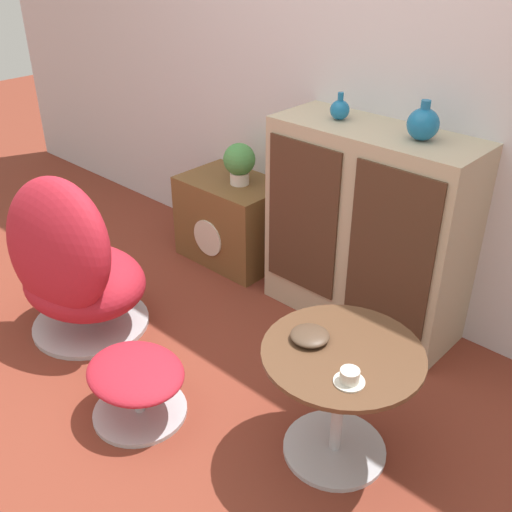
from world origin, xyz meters
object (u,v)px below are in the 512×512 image
at_px(tv_console, 232,220).
at_px(coffee_table, 340,390).
at_px(teacup, 349,378).
at_px(vase_leftmost, 340,109).
at_px(sideboard, 366,230).
at_px(potted_plant, 239,162).
at_px(egg_chair, 72,266).
at_px(vase_inner_left, 423,124).
at_px(bowl, 310,336).
at_px(ottoman, 136,380).

xyz_separation_m(tv_console, coffee_table, (1.37, -0.82, 0.06)).
bearing_deg(teacup, vase_leftmost, 129.13).
bearing_deg(sideboard, tv_console, -179.39).
bearing_deg(potted_plant, egg_chair, -95.25).
xyz_separation_m(vase_leftmost, vase_inner_left, (0.43, 0.00, 0.02)).
xyz_separation_m(sideboard, egg_chair, (-0.95, -1.06, -0.13)).
xyz_separation_m(tv_console, egg_chair, (-0.03, -1.05, 0.13)).
distance_m(egg_chair, teacup, 1.53).
relative_size(tv_console, teacup, 5.71).
bearing_deg(vase_inner_left, coffee_table, -73.90).
xyz_separation_m(vase_leftmost, bowl, (0.54, -0.86, -0.54)).
distance_m(coffee_table, vase_inner_left, 1.16).
relative_size(coffee_table, vase_inner_left, 3.47).
bearing_deg(vase_inner_left, teacup, -69.84).
height_order(vase_inner_left, bowl, vase_inner_left).
xyz_separation_m(egg_chair, bowl, (1.28, 0.21, 0.14)).
bearing_deg(tv_console, vase_inner_left, 0.69).
xyz_separation_m(sideboard, bowl, (0.33, -0.86, 0.01)).
relative_size(sideboard, tv_console, 1.66).
bearing_deg(tv_console, vase_leftmost, 1.10).
bearing_deg(tv_console, coffee_table, -30.85).
distance_m(ottoman, vase_inner_left, 1.60).
distance_m(teacup, bowl, 0.25).
relative_size(ottoman, coffee_table, 0.74).
xyz_separation_m(coffee_table, teacup, (0.11, -0.12, 0.20)).
distance_m(sideboard, vase_leftmost, 0.59).
height_order(tv_console, ottoman, tv_console).
height_order(egg_chair, coffee_table, egg_chair).
distance_m(sideboard, bowl, 0.92).
height_order(coffee_table, vase_leftmost, vase_leftmost).
distance_m(coffee_table, potted_plant, 1.58).
xyz_separation_m(tv_console, vase_leftmost, (0.71, 0.01, 0.80)).
bearing_deg(vase_leftmost, ottoman, -92.71).
bearing_deg(sideboard, potted_plant, -179.40).
relative_size(coffee_table, potted_plant, 2.48).
bearing_deg(coffee_table, teacup, -47.45).
height_order(coffee_table, vase_inner_left, vase_inner_left).
bearing_deg(bowl, vase_leftmost, 121.94).
bearing_deg(coffee_table, sideboard, 118.90).
bearing_deg(bowl, egg_chair, -170.88).
height_order(tv_console, potted_plant, potted_plant).
bearing_deg(potted_plant, ottoman, -64.28).
distance_m(vase_leftmost, vase_inner_left, 0.43).
bearing_deg(ottoman, bowl, 31.63).
relative_size(sideboard, ottoman, 2.31).
height_order(ottoman, teacup, teacup).
bearing_deg(ottoman, teacup, 18.30).
bearing_deg(ottoman, coffee_table, 28.57).
height_order(tv_console, vase_leftmost, vase_leftmost).
height_order(tv_console, egg_chair, egg_chair).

